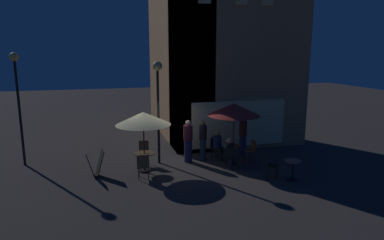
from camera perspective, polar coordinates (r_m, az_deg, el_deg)
The scene contains 21 objects.
ground_plane at distance 13.65m, azimuth -4.83°, elevation -7.78°, with size 60.00×60.00×0.00m, color #353130.
cafe_building at distance 17.42m, azimuth 1.77°, elevation 11.60°, with size 6.41×8.13×9.07m.
street_lamp_near_corner at distance 13.40m, azimuth -5.79°, elevation 5.50°, with size 0.38×0.38×4.13m.
street_lamp_down_street at distance 14.70m, azimuth -27.38°, elevation 5.03°, with size 0.34×0.34×4.47m.
menu_sandwich_board at distance 12.89m, azimuth -16.07°, elevation -7.08°, with size 0.73×0.63×0.95m.
cafe_table_0 at distance 13.90m, azimuth 6.91°, elevation -5.29°, with size 0.61×0.61×0.76m.
cafe_table_1 at distance 12.97m, azimuth -8.02°, elevation -6.31°, with size 0.78×0.78×0.74m.
cafe_table_2 at distance 12.57m, azimuth 16.58°, elevation -7.62°, with size 0.60×0.60×0.73m.
patio_umbrella_0 at distance 13.50m, azimuth 7.08°, elevation 1.74°, with size 2.09×2.09×2.48m.
patio_umbrella_1 at distance 12.60m, azimuth -8.21°, elevation 0.22°, with size 2.05×2.05×2.31m.
cafe_chair_0 at distance 14.20m, azimuth 9.97°, elevation -4.80°, with size 0.39×0.39×0.90m.
cafe_chair_1 at distance 14.36m, azimuth 3.91°, elevation -4.43°, with size 0.57×0.57×0.95m.
cafe_chair_2 at distance 13.16m, azimuth 6.16°, elevation -6.02°, with size 0.53×0.53×0.91m.
cafe_chair_3 at distance 12.24m, azimuth -8.22°, elevation -7.44°, with size 0.50×0.50×0.92m.
cafe_chair_4 at distance 13.76m, azimuth -8.10°, elevation -5.12°, with size 0.43×0.43×0.99m.
cafe_chair_5 at distance 12.46m, azimuth 12.97°, elevation -7.16°, with size 0.54×0.54×0.94m.
patron_seated_0 at distance 14.24m, azimuth 4.39°, elevation -3.96°, with size 0.53×0.56×1.24m.
patron_seated_1 at distance 13.24m, azimuth 6.31°, elevation -5.21°, with size 0.51×0.55×1.23m.
patron_standing_2 at distance 14.91m, azimuth 8.56°, elevation -2.67°, with size 0.34×0.34×1.74m.
patron_standing_3 at distance 13.88m, azimuth -0.66°, elevation -3.60°, with size 0.38×0.38×1.76m.
patron_standing_4 at distance 14.06m, azimuth 1.85°, elevation -3.50°, with size 0.31×0.31×1.69m.
Camera 1 is at (-2.23, -12.69, 4.49)m, focal length 31.66 mm.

